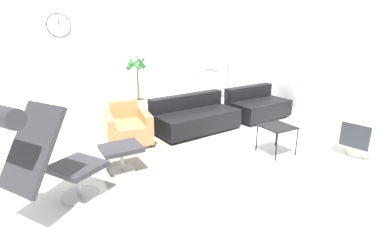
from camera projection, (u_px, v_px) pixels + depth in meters
ground_plane at (187, 157)px, 4.60m from camera, size 12.00×12.00×0.00m
wall_back at (119, 50)px, 6.81m from camera, size 12.00×0.09×2.80m
wall_right at (335, 55)px, 5.73m from camera, size 0.06×12.00×2.80m
round_rug at (188, 167)px, 4.25m from camera, size 2.30×2.30×0.01m
lounge_chair at (42, 150)px, 2.99m from camera, size 1.18×0.99×1.27m
ottoman at (121, 152)px, 4.06m from camera, size 0.53×0.45×0.37m
armchair_red at (127, 128)px, 5.11m from camera, size 0.84×0.92×0.68m
couch_low at (194, 118)px, 5.69m from camera, size 1.66×0.95×0.66m
couch_second at (257, 106)px, 6.52m from camera, size 1.34×0.92×0.66m
side_table at (277, 129)px, 4.61m from camera, size 0.47×0.47×0.45m
crt_television at (361, 135)px, 4.59m from camera, size 0.59×0.56×0.57m
potted_plant at (138, 87)px, 6.77m from camera, size 0.53×0.55×1.37m
shelf_unit at (211, 68)px, 7.84m from camera, size 1.28×0.28×2.00m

